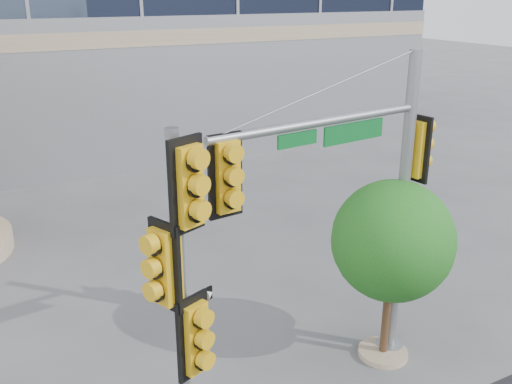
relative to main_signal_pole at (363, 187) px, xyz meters
name	(u,v)px	position (x,y,z in m)	size (l,w,h in m)	color
ground	(282,377)	(-1.35, 0.36, -3.71)	(120.00, 120.00, 0.00)	#545456
main_signal_pole	(363,187)	(0.00, 0.00, 0.00)	(4.64, 0.99, 5.98)	slate
secondary_signal_pole	(182,281)	(-3.61, -0.62, -0.62)	(0.99, 0.71, 5.25)	slate
street_tree	(393,245)	(0.84, 0.03, -1.29)	(2.36, 2.30, 3.67)	tan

